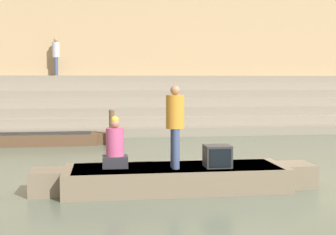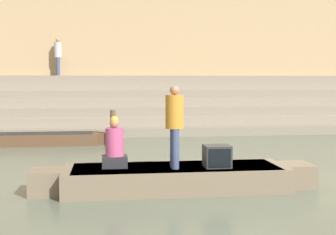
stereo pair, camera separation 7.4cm
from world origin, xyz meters
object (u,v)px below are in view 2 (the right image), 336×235
(person_on_steps, at_px, (58,54))
(rowboat_main, at_px, (176,177))
(person_rowing, at_px, (115,147))
(moored_boat_shore, at_px, (28,139))
(tv_set, at_px, (217,156))
(person_standing, at_px, (175,121))
(mooring_post, at_px, (113,128))

(person_on_steps, bearing_deg, rowboat_main, -140.00)
(person_rowing, xyz_separation_m, moored_boat_shore, (-2.84, 7.14, -0.68))
(tv_set, bearing_deg, person_standing, -174.82)
(rowboat_main, distance_m, mooring_post, 6.73)
(mooring_post, bearing_deg, tv_set, -73.74)
(person_rowing, bearing_deg, moored_boat_shore, 94.95)
(person_standing, xyz_separation_m, mooring_post, (-1.12, 6.78, -0.81))
(person_rowing, height_order, tv_set, person_rowing)
(tv_set, distance_m, moored_boat_shore, 8.86)
(rowboat_main, relative_size, person_on_steps, 3.21)
(moored_boat_shore, relative_size, person_on_steps, 3.39)
(rowboat_main, xyz_separation_m, tv_set, (0.81, -0.17, 0.45))
(moored_boat_shore, relative_size, mooring_post, 4.99)
(mooring_post, bearing_deg, person_rowing, -90.50)
(person_rowing, relative_size, person_on_steps, 0.58)
(rowboat_main, xyz_separation_m, moored_boat_shore, (-4.06, 7.21, -0.05))
(mooring_post, bearing_deg, person_on_steps, 109.04)
(rowboat_main, relative_size, moored_boat_shore, 0.95)
(person_on_steps, bearing_deg, mooring_post, -135.78)
(tv_set, distance_m, person_on_steps, 14.98)
(rowboat_main, bearing_deg, person_on_steps, 107.90)
(rowboat_main, xyz_separation_m, person_rowing, (-1.23, 0.07, 0.63))
(person_standing, bearing_deg, tv_set, 0.28)
(tv_set, relative_size, person_on_steps, 0.29)
(person_standing, distance_m, person_rowing, 1.31)
(tv_set, bearing_deg, mooring_post, 112.36)
(person_standing, xyz_separation_m, person_on_steps, (-3.62, 14.01, 2.06))
(person_standing, relative_size, person_on_steps, 0.91)
(person_standing, xyz_separation_m, tv_set, (0.86, -0.01, -0.72))
(tv_set, bearing_deg, person_on_steps, 113.81)
(tv_set, distance_m, mooring_post, 7.07)
(rowboat_main, xyz_separation_m, person_standing, (-0.05, -0.16, 1.16))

